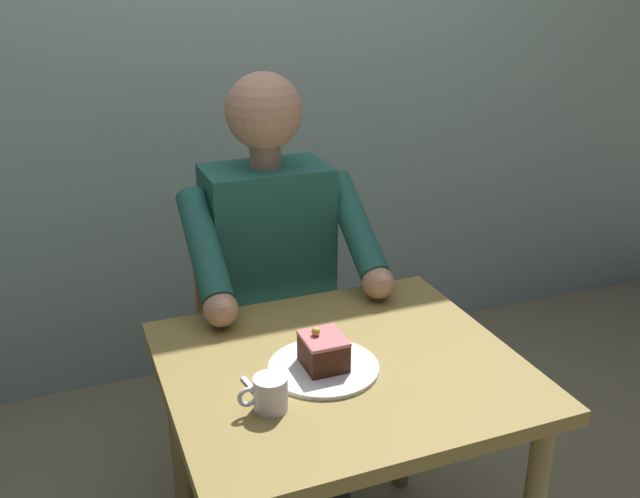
{
  "coord_description": "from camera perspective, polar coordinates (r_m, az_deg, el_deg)",
  "views": [
    {
      "loc": [
        0.56,
        1.29,
        1.56
      ],
      "look_at": [
        0.02,
        -0.1,
        0.95
      ],
      "focal_mm": 39.09,
      "sensor_mm": 36.0,
      "label": 1
    }
  ],
  "objects": [
    {
      "name": "dining_table",
      "position": [
        1.7,
        1.75,
        -12.18
      ],
      "size": [
        0.81,
        0.73,
        0.7
      ],
      "color": "olive",
      "rests_on": "ground"
    },
    {
      "name": "chair",
      "position": [
        2.28,
        -4.81,
        -5.45
      ],
      "size": [
        0.42,
        0.42,
        0.91
      ],
      "color": "#9C7B45",
      "rests_on": "ground"
    },
    {
      "name": "seated_person",
      "position": [
        2.06,
        -3.59,
        -3.14
      ],
      "size": [
        0.53,
        0.58,
        1.3
      ],
      "color": "#205B4F",
      "rests_on": "ground"
    },
    {
      "name": "dessert_plate",
      "position": [
        1.61,
        0.28,
        -9.67
      ],
      "size": [
        0.26,
        0.26,
        0.01
      ],
      "primitive_type": "cylinder",
      "color": "white",
      "rests_on": "dining_table"
    },
    {
      "name": "cake_slice",
      "position": [
        1.59,
        0.28,
        -8.34
      ],
      "size": [
        0.09,
        0.1,
        0.09
      ],
      "color": "#391B0D",
      "rests_on": "dessert_plate"
    },
    {
      "name": "coffee_cup",
      "position": [
        1.47,
        -4.16,
        -11.68
      ],
      "size": [
        0.11,
        0.07,
        0.08
      ],
      "color": "silver",
      "rests_on": "dining_table"
    },
    {
      "name": "dessert_spoon",
      "position": [
        1.52,
        -5.09,
        -12.09
      ],
      "size": [
        0.03,
        0.14,
        0.01
      ],
      "color": "silver",
      "rests_on": "dining_table"
    }
  ]
}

